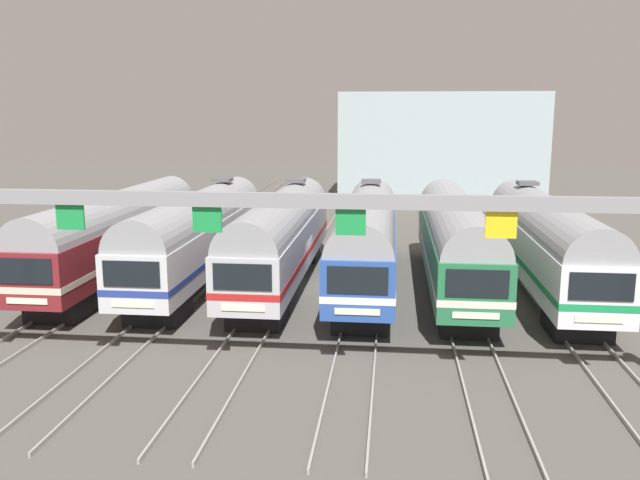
{
  "coord_description": "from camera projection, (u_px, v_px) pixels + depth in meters",
  "views": [
    {
      "loc": [
        3.39,
        -32.83,
        8.83
      ],
      "look_at": [
        -0.46,
        2.29,
        1.99
      ],
      "focal_mm": 37.07,
      "sensor_mm": 36.0,
      "label": 1
    }
  ],
  "objects": [
    {
      "name": "maintenance_building",
      "position": [
        439.0,
        145.0,
        69.74
      ],
      "size": [
        20.76,
        10.0,
        10.84
      ],
      "primitive_type": "cube",
      "color": "#9EB2B7",
      "rests_on": "ground"
    },
    {
      "name": "commuter_train_blue",
      "position": [
        367.0,
        236.0,
        33.34
      ],
      "size": [
        2.88,
        18.06,
        5.05
      ],
      "color": "#284C9E",
      "rests_on": "ground"
    },
    {
      "name": "commuter_train_stainless",
      "position": [
        282.0,
        234.0,
        33.81
      ],
      "size": [
        2.88,
        18.06,
        5.05
      ],
      "color": "#B2B5BA",
      "rests_on": "ground"
    },
    {
      "name": "track_bed",
      "position": [
        347.0,
        228.0,
        50.66
      ],
      "size": [
        23.36,
        70.0,
        0.15
      ],
      "color": "gray",
      "rests_on": "ground"
    },
    {
      "name": "ground_plane",
      "position": [
        324.0,
        286.0,
        34.08
      ],
      "size": [
        160.0,
        160.0,
        0.0
      ],
      "primitive_type": "plane",
      "color": "#4C4944"
    },
    {
      "name": "commuter_train_silver",
      "position": [
        199.0,
        233.0,
        34.27
      ],
      "size": [
        2.88,
        18.06,
        5.05
      ],
      "color": "silver",
      "rests_on": "ground"
    },
    {
      "name": "commuter_train_maroon",
      "position": [
        118.0,
        231.0,
        34.74
      ],
      "size": [
        2.88,
        18.06,
        4.77
      ],
      "color": "maroon",
      "rests_on": "ground"
    },
    {
      "name": "catenary_gantry",
      "position": [
        278.0,
        229.0,
        19.89
      ],
      "size": [
        27.1,
        0.44,
        6.97
      ],
      "color": "gray",
      "rests_on": "ground"
    },
    {
      "name": "commuter_train_green",
      "position": [
        455.0,
        238.0,
        32.87
      ],
      "size": [
        2.88,
        18.06,
        4.77
      ],
      "color": "#236B42",
      "rests_on": "ground"
    },
    {
      "name": "commuter_train_white",
      "position": [
        545.0,
        240.0,
        32.4
      ],
      "size": [
        2.88,
        18.06,
        5.05
      ],
      "color": "white",
      "rests_on": "ground"
    }
  ]
}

